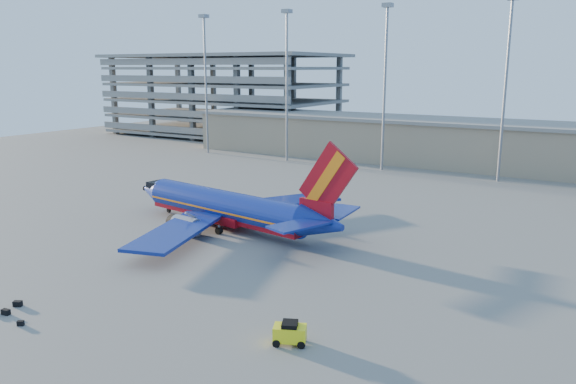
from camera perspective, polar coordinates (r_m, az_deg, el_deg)
ground at (r=60.25m, az=-2.67°, el=-4.86°), size 220.00×220.00×0.00m
terminal_building at (r=108.78m, az=19.34°, el=4.60°), size 122.00×16.00×8.50m
parking_garage at (r=154.01m, az=-6.53°, el=10.12°), size 62.00×32.00×21.40m
light_mast_row at (r=97.48m, az=15.44°, el=11.83°), size 101.60×1.60×28.65m
aircraft_main at (r=64.09m, az=-5.88°, el=-1.64°), size 32.84×31.39×11.16m
baggage_tug at (r=38.34m, az=0.19°, el=-14.09°), size 2.52×2.09×1.57m
luggage_pile at (r=47.75m, az=-26.46°, el=-10.73°), size 4.04×2.48×0.43m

